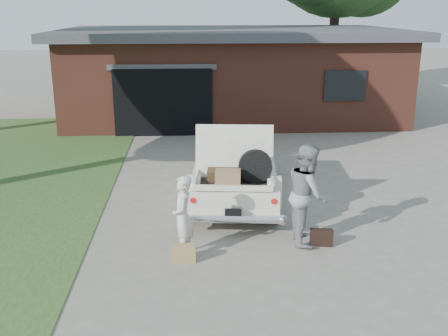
{
  "coord_description": "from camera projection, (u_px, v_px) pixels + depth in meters",
  "views": [
    {
      "loc": [
        -0.64,
        -9.07,
        4.09
      ],
      "look_at": [
        0.0,
        0.6,
        1.1
      ],
      "focal_mm": 42.0,
      "sensor_mm": 36.0,
      "label": 1
    }
  ],
  "objects": [
    {
      "name": "house",
      "position": [
        231.0,
        72.0,
        20.41
      ],
      "size": [
        12.8,
        7.8,
        3.3
      ],
      "color": "brown",
      "rests_on": "ground"
    },
    {
      "name": "suitcase_right",
      "position": [
        321.0,
        237.0,
        9.33
      ],
      "size": [
        0.42,
        0.19,
        0.31
      ],
      "primitive_type": "cube",
      "rotation": [
        0.0,
        0.0,
        -0.16
      ],
      "color": "black",
      "rests_on": "ground"
    },
    {
      "name": "ground",
      "position": [
        226.0,
        233.0,
        9.9
      ],
      "size": [
        90.0,
        90.0,
        0.0
      ],
      "primitive_type": "plane",
      "color": "gray",
      "rests_on": "ground"
    },
    {
      "name": "sedan",
      "position": [
        235.0,
        167.0,
        11.67
      ],
      "size": [
        2.25,
        4.79,
        1.9
      ],
      "rotation": [
        0.0,
        0.0,
        -0.1
      ],
      "color": "beige",
      "rests_on": "ground"
    },
    {
      "name": "suitcase_left",
      "position": [
        183.0,
        253.0,
        8.73
      ],
      "size": [
        0.42,
        0.15,
        0.32
      ],
      "primitive_type": "cube",
      "rotation": [
        0.0,
        0.0,
        -0.04
      ],
      "color": "#A18952",
      "rests_on": "ground"
    },
    {
      "name": "woman_right",
      "position": [
        308.0,
        194.0,
        9.3
      ],
      "size": [
        0.73,
        0.92,
        1.82
      ],
      "primitive_type": "imported",
      "rotation": [
        0.0,
        0.0,
        1.52
      ],
      "color": "gray",
      "rests_on": "ground"
    },
    {
      "name": "woman_left",
      "position": [
        183.0,
        217.0,
        8.79
      ],
      "size": [
        0.36,
        0.53,
        1.43
      ],
      "primitive_type": "imported",
      "rotation": [
        0.0,
        0.0,
        -1.55
      ],
      "color": "beige",
      "rests_on": "ground"
    }
  ]
}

